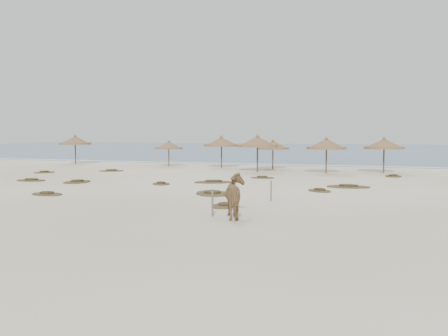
% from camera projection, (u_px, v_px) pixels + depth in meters
% --- Properties ---
extents(ground, '(160.00, 160.00, 0.00)m').
position_uv_depth(ground, '(156.00, 194.00, 25.70)').
color(ground, white).
rests_on(ground, ground).
extents(ocean, '(200.00, 100.00, 0.01)m').
position_uv_depth(ocean, '(332.00, 149.00, 96.43)').
color(ocean, '#285578').
rests_on(ocean, ground).
extents(foam_line, '(70.00, 0.60, 0.01)m').
position_uv_depth(foam_line, '(273.00, 164.00, 50.22)').
color(foam_line, white).
rests_on(foam_line, ground).
extents(palapa_0, '(3.62, 3.62, 3.07)m').
position_uv_depth(palapa_0, '(75.00, 141.00, 50.94)').
color(palapa_0, brown).
rests_on(palapa_0, ground).
extents(palapa_1, '(2.80, 2.80, 2.54)m').
position_uv_depth(palapa_1, '(169.00, 146.00, 47.15)').
color(palapa_1, brown).
rests_on(palapa_1, ground).
extents(palapa_2, '(3.79, 3.79, 3.00)m').
position_uv_depth(palapa_2, '(221.00, 142.00, 45.38)').
color(palapa_2, brown).
rests_on(palapa_2, ground).
extents(palapa_3, '(3.56, 3.56, 3.11)m').
position_uv_depth(palapa_3, '(257.00, 142.00, 40.36)').
color(palapa_3, brown).
rests_on(palapa_3, ground).
extents(palapa_4, '(3.14, 3.14, 2.67)m').
position_uv_depth(palapa_4, '(273.00, 146.00, 43.67)').
color(palapa_4, brown).
rests_on(palapa_4, ground).
extents(palapa_5, '(4.08, 4.08, 2.92)m').
position_uv_depth(palapa_5, '(326.00, 145.00, 38.98)').
color(palapa_5, brown).
rests_on(palapa_5, ground).
extents(palapa_6, '(3.92, 3.92, 2.93)m').
position_uv_depth(palapa_6, '(384.00, 144.00, 39.31)').
color(palapa_6, brown).
rests_on(palapa_6, ground).
extents(horse, '(1.67, 2.15, 1.65)m').
position_uv_depth(horse, '(237.00, 196.00, 18.46)').
color(horse, '#9B7A46').
rests_on(horse, ground).
extents(fence_post_near, '(0.08, 0.08, 1.03)m').
position_uv_depth(fence_post_near, '(213.00, 203.00, 18.88)').
color(fence_post_near, '#635B4A').
rests_on(fence_post_near, ground).
extents(fence_post_far, '(0.09, 0.09, 0.96)m').
position_uv_depth(fence_post_far, '(271.00, 191.00, 23.12)').
color(fence_post_far, '#635B4A').
rests_on(fence_post_far, ground).
extents(scrub_0, '(2.11, 1.37, 0.16)m').
position_uv_depth(scrub_0, '(31.00, 180.00, 33.02)').
color(scrub_0, brown).
rests_on(scrub_0, ground).
extents(scrub_1, '(1.91, 2.60, 0.16)m').
position_uv_depth(scrub_1, '(77.00, 182.00, 31.98)').
color(scrub_1, brown).
rests_on(scrub_1, ground).
extents(scrub_2, '(1.77, 1.95, 0.16)m').
position_uv_depth(scrub_2, '(161.00, 184.00, 30.73)').
color(scrub_2, brown).
rests_on(scrub_2, ground).
extents(scrub_3, '(2.95, 2.57, 0.16)m').
position_uv_depth(scrub_3, '(213.00, 182.00, 31.84)').
color(scrub_3, brown).
rests_on(scrub_3, ground).
extents(scrub_4, '(1.84, 1.94, 0.16)m').
position_uv_depth(scrub_4, '(320.00, 190.00, 27.05)').
color(scrub_4, brown).
rests_on(scrub_4, ground).
extents(scrub_5, '(2.63, 1.81, 0.16)m').
position_uv_depth(scrub_5, '(348.00, 186.00, 29.06)').
color(scrub_5, brown).
rests_on(scrub_5, ground).
extents(scrub_6, '(2.44, 2.19, 0.16)m').
position_uv_depth(scrub_6, '(111.00, 171.00, 41.36)').
color(scrub_6, brown).
rests_on(scrub_6, ground).
extents(scrub_7, '(1.77, 1.24, 0.16)m').
position_uv_depth(scrub_7, '(262.00, 178.00, 34.92)').
color(scrub_7, brown).
rests_on(scrub_7, ground).
extents(scrub_8, '(1.67, 2.03, 0.16)m').
position_uv_depth(scrub_8, '(44.00, 172.00, 39.75)').
color(scrub_8, brown).
rests_on(scrub_8, ground).
extents(scrub_9, '(2.76, 3.12, 0.16)m').
position_uv_depth(scrub_9, '(212.00, 193.00, 25.85)').
color(scrub_9, brown).
rests_on(scrub_9, ground).
extents(scrub_10, '(1.30, 1.90, 0.16)m').
position_uv_depth(scrub_10, '(393.00, 176.00, 36.16)').
color(scrub_10, brown).
rests_on(scrub_10, ground).
extents(scrub_11, '(2.10, 1.61, 0.16)m').
position_uv_depth(scrub_11, '(47.00, 194.00, 25.56)').
color(scrub_11, brown).
rests_on(scrub_11, ground).
extents(scrub_12, '(1.19, 1.76, 0.16)m').
position_uv_depth(scrub_12, '(225.00, 205.00, 21.45)').
color(scrub_12, brown).
rests_on(scrub_12, ground).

